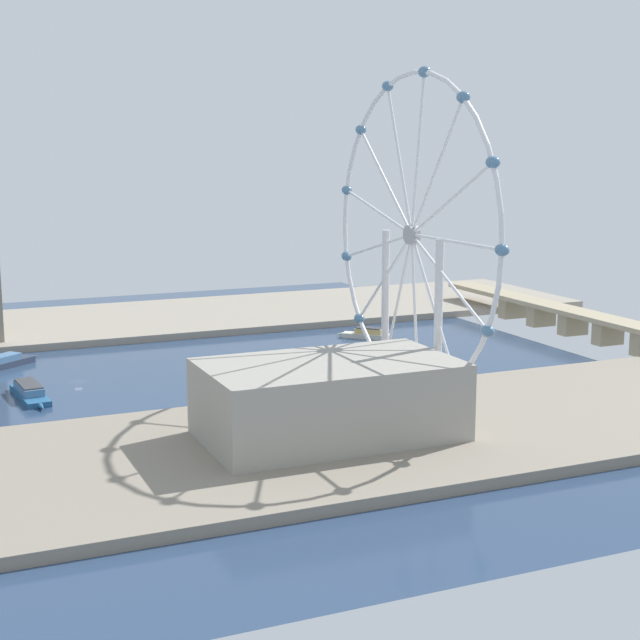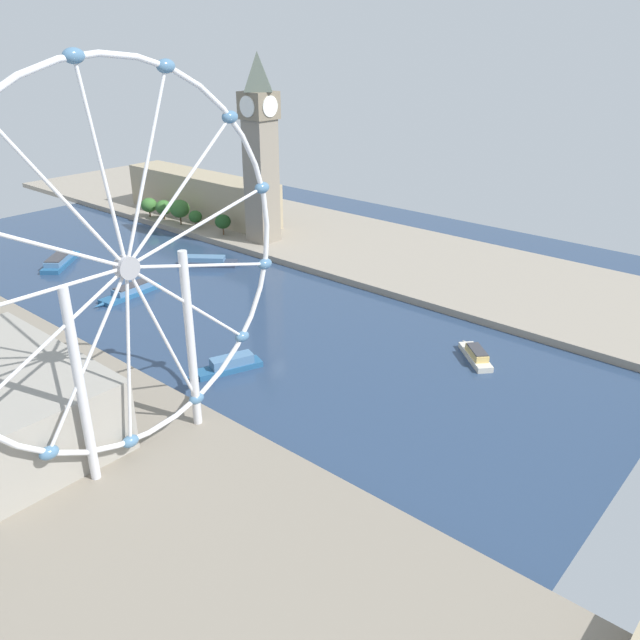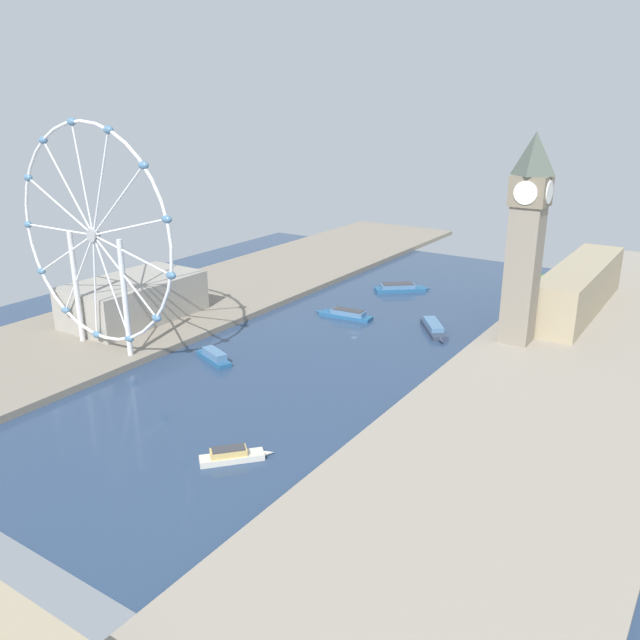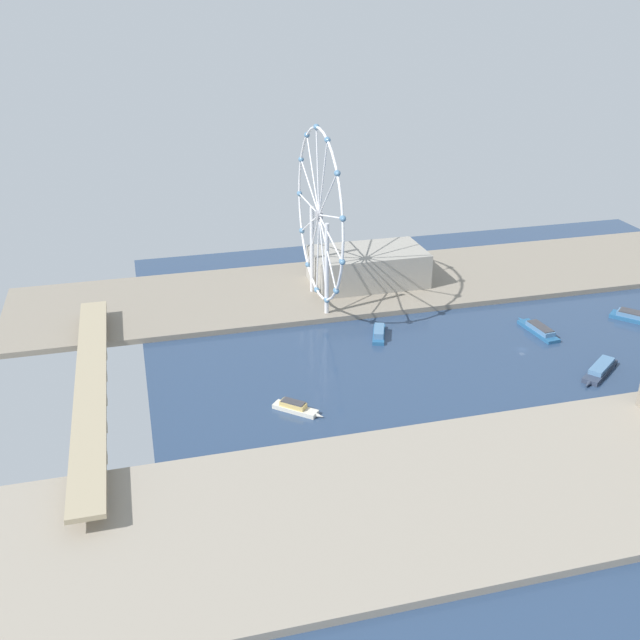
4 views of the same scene
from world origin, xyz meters
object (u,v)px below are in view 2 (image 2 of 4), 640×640
clock_tower (260,147)px  tour_boat_3 (207,261)px  ferris_wheel (127,271)px  tour_boat_4 (475,355)px  tour_boat_1 (229,365)px  tour_boat_2 (60,261)px  parliament_block (202,195)px  tour_boat_0 (130,291)px  riverside_hall (2,400)px

clock_tower → tour_boat_3: 63.95m
ferris_wheel → tour_boat_4: bearing=160.2°
tour_boat_1 → tour_boat_2: tour_boat_1 is taller
tour_boat_4 → tour_boat_2: bearing=53.9°
tour_boat_3 → parliament_block: bearing=104.1°
ferris_wheel → tour_boat_0: 132.12m
riverside_hall → tour_boat_4: bearing=149.8°
tour_boat_3 → tour_boat_2: bearing=-177.1°
tour_boat_1 → tour_boat_2: size_ratio=0.87×
clock_tower → tour_boat_3: size_ratio=3.15×
parliament_block → tour_boat_0: bearing=35.3°
parliament_block → ferris_wheel: 242.71m
ferris_wheel → tour_boat_4: size_ratio=4.89×
riverside_hall → parliament_block: bearing=-143.2°
tour_boat_0 → tour_boat_1: size_ratio=1.29×
clock_tower → tour_boat_2: (86.90, -54.20, -49.57)m
tour_boat_1 → tour_boat_4: bearing=156.9°
parliament_block → tour_boat_2: size_ratio=3.77×
parliament_block → ferris_wheel: bearing=46.8°
ferris_wheel → tour_boat_2: ferris_wheel is taller
ferris_wheel → tour_boat_2: 183.80m
parliament_block → riverside_hall: size_ratio=1.69×
tour_boat_0 → tour_boat_2: bearing=-96.0°
tour_boat_3 → tour_boat_4: (3.57, 147.69, -0.10)m
parliament_block → ferris_wheel: ferris_wheel is taller
tour_boat_1 → tour_boat_4: (-61.60, 59.20, -0.29)m
tour_boat_1 → tour_boat_3: (-65.17, -88.50, -0.20)m
riverside_hall → tour_boat_4: size_ratio=3.32×
tour_boat_3 → tour_boat_4: size_ratio=1.47×
clock_tower → ferris_wheel: ferris_wheel is taller
tour_boat_1 → tour_boat_3: bearing=-105.6°
tour_boat_0 → tour_boat_4: 149.18m
clock_tower → parliament_block: bearing=-101.0°
riverside_hall → tour_boat_0: size_ratio=2.00×
tour_boat_0 → tour_boat_4: tour_boat_0 is taller
clock_tower → tour_boat_1: (105.32, 89.76, -49.55)m
parliament_block → tour_boat_2: bearing=6.0°
ferris_wheel → riverside_hall: 57.77m
riverside_hall → tour_boat_1: (-67.40, 15.74, -11.16)m
tour_boat_2 → tour_boat_3: 72.54m
tour_boat_4 → clock_tower: bearing=25.5°
tour_boat_0 → tour_boat_1: tour_boat_1 is taller
parliament_block → tour_boat_0: 123.64m
clock_tower → tour_boat_0: clock_tower is taller
ferris_wheel → tour_boat_0: size_ratio=2.95×
tour_boat_4 → riverside_hall: bearing=101.7°
clock_tower → tour_boat_4: (43.72, 148.96, -49.85)m
riverside_hall → tour_boat_4: (-129.00, 74.94, -11.45)m
clock_tower → tour_boat_4: 163.05m
clock_tower → parliament_block: 75.21m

